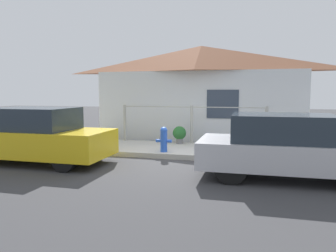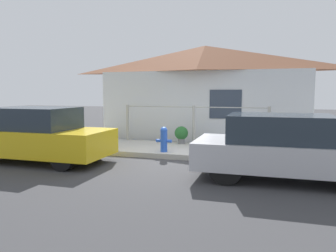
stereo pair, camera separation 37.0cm
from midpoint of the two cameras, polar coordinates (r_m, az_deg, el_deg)
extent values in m
plane|color=#38383A|center=(9.05, 2.71, -5.93)|extent=(60.00, 60.00, 0.00)
cube|color=#B2AFA8|center=(10.12, 4.31, -4.26)|extent=(24.00, 2.26, 0.15)
cube|color=silver|center=(11.75, 6.32, 3.22)|extent=(7.55, 0.12, 2.62)
cube|color=#2D3847|center=(11.54, 10.88, 3.75)|extent=(1.10, 0.04, 1.00)
pyramid|color=#A36647|center=(12.83, 7.30, 11.51)|extent=(7.95, 2.20, 0.99)
cylinder|color=#999993|center=(11.69, -6.13, 0.60)|extent=(0.10, 0.10, 1.27)
cylinder|color=#999993|center=(10.97, 5.47, 0.26)|extent=(0.10, 0.10, 1.27)
cylinder|color=#999993|center=(10.75, 18.09, -0.12)|extent=(0.10, 0.10, 1.27)
cylinder|color=#999993|center=(10.93, 5.50, 3.30)|extent=(4.80, 0.03, 0.03)
cube|color=gold|center=(9.28, -20.17, -2.54)|extent=(3.72, 1.67, 0.66)
cube|color=#232D38|center=(9.31, -21.03, 1.28)|extent=(2.05, 1.47, 0.57)
cylinder|color=black|center=(9.29, -11.75, -3.90)|extent=(0.59, 0.20, 0.59)
cylinder|color=black|center=(8.09, -16.65, -5.48)|extent=(0.59, 0.20, 0.59)
cylinder|color=black|center=(10.58, -22.74, -3.04)|extent=(0.59, 0.20, 0.59)
cube|color=#B7B7BC|center=(7.44, 21.33, -4.71)|extent=(3.85, 1.76, 0.57)
cube|color=#232D38|center=(7.35, 20.30, -0.34)|extent=(2.12, 1.54, 0.56)
cylinder|color=black|center=(8.20, 12.52, -4.91)|extent=(0.68, 0.20, 0.68)
cylinder|color=black|center=(6.75, 11.58, -7.23)|extent=(0.68, 0.20, 0.68)
cylinder|color=blue|center=(9.41, 0.40, -2.78)|extent=(0.20, 0.20, 0.58)
sphere|color=blue|center=(9.37, 0.40, -0.79)|extent=(0.21, 0.21, 0.21)
cylinder|color=blue|center=(9.45, -0.43, -2.57)|extent=(0.18, 0.09, 0.09)
cylinder|color=blue|center=(9.37, 1.25, -2.64)|extent=(0.18, 0.09, 0.09)
cylinder|color=slate|center=(10.93, 3.31, -2.60)|extent=(0.22, 0.22, 0.19)
sphere|color=#235B28|center=(10.89, 3.31, -1.23)|extent=(0.45, 0.45, 0.45)
camera|label=1|loc=(0.19, -88.86, 0.12)|focal=35.00mm
camera|label=2|loc=(0.19, 91.14, -0.12)|focal=35.00mm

